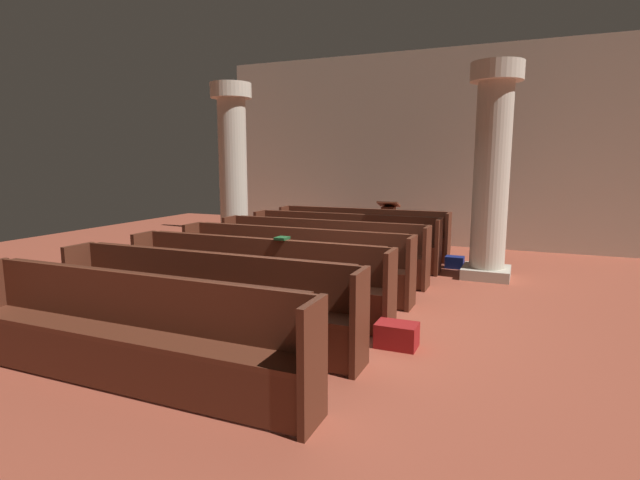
{
  "coord_description": "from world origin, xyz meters",
  "views": [
    {
      "loc": [
        2.34,
        -5.65,
        1.98
      ],
      "look_at": [
        -0.62,
        1.36,
        0.75
      ],
      "focal_mm": 27.44,
      "sensor_mm": 36.0,
      "label": 1
    }
  ],
  "objects_px": {
    "pillar_far_side": "(233,167)",
    "pillar_aisle_side": "(492,169)",
    "pew_row_2": "(321,248)",
    "lectern": "(388,228)",
    "hymn_book": "(282,238)",
    "pew_row_6": "(128,328)",
    "pew_row_1": "(343,238)",
    "kneeler_box_navy": "(455,262)",
    "kneeler_box_red": "(397,335)",
    "pew_row_4": "(255,275)",
    "pew_row_3": "(293,260)",
    "pew_row_5": "(204,297)",
    "pew_row_0": "(361,231)"
  },
  "relations": [
    {
      "from": "pew_row_2",
      "to": "pew_row_5",
      "type": "height_order",
      "value": "same"
    },
    {
      "from": "pillar_aisle_side",
      "to": "pew_row_1",
      "type": "bearing_deg",
      "value": -178.95
    },
    {
      "from": "pew_row_0",
      "to": "pew_row_4",
      "type": "height_order",
      "value": "same"
    },
    {
      "from": "pillar_aisle_side",
      "to": "pew_row_4",
      "type": "bearing_deg",
      "value": -127.89
    },
    {
      "from": "pew_row_1",
      "to": "pillar_far_side",
      "type": "bearing_deg",
      "value": 175.51
    },
    {
      "from": "pew_row_0",
      "to": "pew_row_5",
      "type": "xyz_separation_m",
      "value": [
        0.0,
        -5.49,
        0.0
      ]
    },
    {
      "from": "pew_row_2",
      "to": "pew_row_3",
      "type": "xyz_separation_m",
      "value": [
        0.0,
        -1.1,
        0.0
      ]
    },
    {
      "from": "hymn_book",
      "to": "kneeler_box_red",
      "type": "height_order",
      "value": "hymn_book"
    },
    {
      "from": "pillar_aisle_side",
      "to": "kneeler_box_red",
      "type": "height_order",
      "value": "pillar_aisle_side"
    },
    {
      "from": "pew_row_4",
      "to": "pillar_aisle_side",
      "type": "distance_m",
      "value": 4.44
    },
    {
      "from": "lectern",
      "to": "kneeler_box_red",
      "type": "bearing_deg",
      "value": -74.03
    },
    {
      "from": "pew_row_0",
      "to": "pew_row_5",
      "type": "height_order",
      "value": "same"
    },
    {
      "from": "pew_row_0",
      "to": "pillar_aisle_side",
      "type": "bearing_deg",
      "value": -21.99
    },
    {
      "from": "pew_row_4",
      "to": "pew_row_6",
      "type": "height_order",
      "value": "same"
    },
    {
      "from": "lectern",
      "to": "pew_row_5",
      "type": "bearing_deg",
      "value": -92.35
    },
    {
      "from": "pew_row_0",
      "to": "pew_row_2",
      "type": "relative_size",
      "value": 1.0
    },
    {
      "from": "pew_row_5",
      "to": "pew_row_4",
      "type": "bearing_deg",
      "value": 90.0
    },
    {
      "from": "pew_row_1",
      "to": "pew_row_6",
      "type": "height_order",
      "value": "same"
    },
    {
      "from": "pillar_far_side",
      "to": "pillar_aisle_side",
      "type": "bearing_deg",
      "value": -1.7
    },
    {
      "from": "pew_row_2",
      "to": "pew_row_0",
      "type": "bearing_deg",
      "value": 90.0
    },
    {
      "from": "lectern",
      "to": "kneeler_box_red",
      "type": "height_order",
      "value": "lectern"
    },
    {
      "from": "pew_row_0",
      "to": "kneeler_box_navy",
      "type": "xyz_separation_m",
      "value": [
        2.0,
        -0.49,
        -0.42
      ]
    },
    {
      "from": "pillar_far_side",
      "to": "lectern",
      "type": "relative_size",
      "value": 3.28
    },
    {
      "from": "pew_row_3",
      "to": "pew_row_6",
      "type": "bearing_deg",
      "value": -90.0
    },
    {
      "from": "pillar_far_side",
      "to": "lectern",
      "type": "xyz_separation_m",
      "value": [
        2.82,
        2.05,
        -1.4
      ]
    },
    {
      "from": "pew_row_2",
      "to": "pew_row_3",
      "type": "distance_m",
      "value": 1.1
    },
    {
      "from": "hymn_book",
      "to": "pew_row_6",
      "type": "bearing_deg",
      "value": -97.19
    },
    {
      "from": "kneeler_box_navy",
      "to": "hymn_book",
      "type": "bearing_deg",
      "value": -114.59
    },
    {
      "from": "pew_row_0",
      "to": "pillar_aisle_side",
      "type": "xyz_separation_m",
      "value": [
        2.6,
        -1.05,
        1.32
      ]
    },
    {
      "from": "kneeler_box_red",
      "to": "kneeler_box_navy",
      "type": "bearing_deg",
      "value": 89.58
    },
    {
      "from": "pillar_far_side",
      "to": "pew_row_2",
      "type": "bearing_deg",
      "value": -26.98
    },
    {
      "from": "pew_row_4",
      "to": "pillar_far_side",
      "type": "height_order",
      "value": "pillar_far_side"
    },
    {
      "from": "pew_row_2",
      "to": "lectern",
      "type": "relative_size",
      "value": 3.36
    },
    {
      "from": "pew_row_6",
      "to": "lectern",
      "type": "bearing_deg",
      "value": 87.99
    },
    {
      "from": "pillar_aisle_side",
      "to": "hymn_book",
      "type": "xyz_separation_m",
      "value": [
        -2.3,
        -3.16,
        -0.85
      ]
    },
    {
      "from": "pew_row_0",
      "to": "pew_row_4",
      "type": "relative_size",
      "value": 1.0
    },
    {
      "from": "pillar_far_side",
      "to": "pew_row_4",
      "type": "bearing_deg",
      "value": -53.87
    },
    {
      "from": "pew_row_1",
      "to": "hymn_book",
      "type": "distance_m",
      "value": 3.16
    },
    {
      "from": "pillar_far_side",
      "to": "kneeler_box_navy",
      "type": "relative_size",
      "value": 10.68
    },
    {
      "from": "pew_row_3",
      "to": "kneeler_box_red",
      "type": "xyz_separation_m",
      "value": [
        1.97,
        -1.48,
        -0.4
      ]
    },
    {
      "from": "pew_row_0",
      "to": "pew_row_1",
      "type": "bearing_deg",
      "value": -90.0
    },
    {
      "from": "pew_row_3",
      "to": "lectern",
      "type": "xyz_separation_m",
      "value": [
        0.27,
        4.44,
        -0.07
      ]
    },
    {
      "from": "pillar_aisle_side",
      "to": "lectern",
      "type": "distance_m",
      "value": 3.49
    },
    {
      "from": "pew_row_1",
      "to": "pillar_aisle_side",
      "type": "xyz_separation_m",
      "value": [
        2.6,
        0.05,
        1.32
      ]
    },
    {
      "from": "lectern",
      "to": "pew_row_6",
      "type": "bearing_deg",
      "value": -92.01
    },
    {
      "from": "pew_row_3",
      "to": "kneeler_box_navy",
      "type": "bearing_deg",
      "value": 54.48
    },
    {
      "from": "pew_row_5",
      "to": "lectern",
      "type": "bearing_deg",
      "value": 87.65
    },
    {
      "from": "pew_row_2",
      "to": "kneeler_box_navy",
      "type": "height_order",
      "value": "pew_row_2"
    },
    {
      "from": "lectern",
      "to": "pillar_far_side",
      "type": "bearing_deg",
      "value": -144.07
    },
    {
      "from": "pew_row_1",
      "to": "kneeler_box_red",
      "type": "relative_size",
      "value": 8.29
    }
  ]
}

